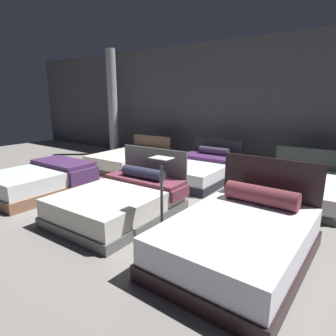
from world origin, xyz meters
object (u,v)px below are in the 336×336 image
at_px(bed_5, 298,188).
at_px(price_sign, 162,209).
at_px(bed_1, 121,201).
at_px(support_pillar, 113,103).
at_px(bed_2, 240,238).
at_px(bed_3, 130,160).
at_px(bed_4, 200,170).
at_px(bed_0, 42,180).

relative_size(bed_5, price_sign, 1.85).
relative_size(bed_1, bed_5, 0.95).
height_order(bed_1, support_pillar, support_pillar).
height_order(bed_5, price_sign, price_sign).
height_order(bed_2, bed_5, bed_2).
distance_m(bed_3, bed_4, 2.27).
xyz_separation_m(bed_1, price_sign, (1.08, -0.29, 0.21)).
bearing_deg(bed_3, bed_5, -0.75).
distance_m(bed_2, support_pillar, 7.42).
height_order(price_sign, support_pillar, support_pillar).
xyz_separation_m(bed_5, price_sign, (-1.16, -2.96, 0.26)).
bearing_deg(bed_4, support_pillar, 165.09).
relative_size(bed_2, bed_5, 1.00).
bearing_deg(bed_5, bed_2, -93.43).
bearing_deg(support_pillar, bed_4, -14.54).
bearing_deg(bed_3, support_pillar, 146.41).
height_order(bed_4, support_pillar, support_pillar).
distance_m(bed_4, price_sign, 3.17).
bearing_deg(price_sign, bed_0, 177.07).
distance_m(bed_1, support_pillar, 5.70).
height_order(bed_3, price_sign, price_sign).
xyz_separation_m(bed_0, support_pillar, (-1.84, 3.86, 1.48)).
bearing_deg(bed_2, bed_0, -178.38).
height_order(bed_2, price_sign, price_sign).
height_order(bed_0, bed_3, bed_3).
xyz_separation_m(bed_2, price_sign, (-1.06, -0.18, 0.19)).
relative_size(bed_1, bed_3, 0.95).
bearing_deg(bed_1, price_sign, -16.66).
bearing_deg(bed_5, bed_4, 178.38).
distance_m(bed_0, bed_2, 4.33).
height_order(bed_3, bed_5, bed_5).
bearing_deg(bed_0, price_sign, -2.88).
distance_m(bed_3, support_pillar, 2.60).
relative_size(bed_0, price_sign, 1.64).
bearing_deg(bed_1, support_pillar, 135.91).
bearing_deg(bed_1, bed_4, 88.45).
xyz_separation_m(bed_0, bed_5, (4.43, 2.79, -0.06)).
height_order(bed_1, bed_4, bed_1).
bearing_deg(support_pillar, bed_3, -32.15).
relative_size(bed_2, bed_3, 1.00).
height_order(bed_3, bed_4, bed_4).
bearing_deg(price_sign, support_pillar, 141.82).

